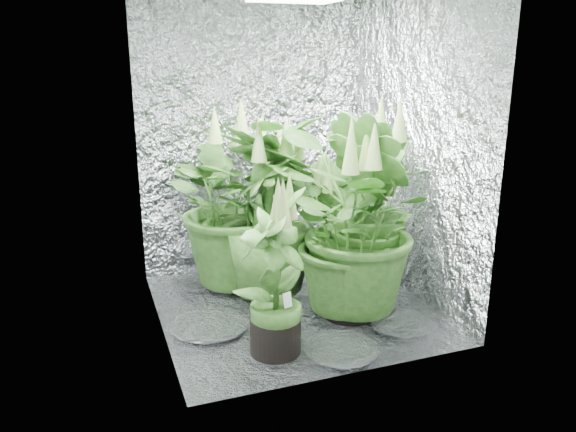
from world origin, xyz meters
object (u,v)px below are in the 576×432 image
at_px(plant_d, 267,214).
at_px(plant_g, 371,208).
at_px(plant_b, 278,209).
at_px(plant_e, 352,226).
at_px(circulation_fan, 353,253).
at_px(plant_f, 275,275).
at_px(plant_c, 333,228).
at_px(plant_a, 237,201).

xyz_separation_m(plant_d, plant_g, (0.59, -0.26, 0.05)).
xyz_separation_m(plant_b, plant_e, (0.22, -0.66, 0.05)).
bearing_deg(plant_b, plant_g, -47.21).
height_order(plant_g, circulation_fan, plant_g).
xyz_separation_m(plant_d, plant_f, (-0.19, -0.71, -0.11)).
distance_m(plant_b, plant_c, 0.40).
bearing_deg(plant_g, plant_b, 132.79).
relative_size(plant_f, plant_g, 0.75).
relative_size(plant_c, circulation_fan, 2.70).
bearing_deg(plant_b, plant_f, -110.09).
height_order(plant_a, circulation_fan, plant_a).
relative_size(plant_a, plant_f, 1.31).
bearing_deg(plant_f, plant_e, 25.43).
height_order(plant_e, plant_g, plant_g).
height_order(plant_a, plant_f, plant_a).
bearing_deg(plant_f, plant_c, 46.67).
distance_m(plant_e, plant_f, 0.63).
bearing_deg(plant_f, plant_d, 74.92).
relative_size(plant_b, plant_c, 1.18).
bearing_deg(plant_g, plant_d, 156.24).
xyz_separation_m(plant_a, plant_e, (0.50, -0.69, -0.02)).
relative_size(plant_b, plant_e, 0.92).
height_order(plant_a, plant_e, plant_a).
relative_size(plant_a, plant_b, 1.14).
distance_m(plant_e, plant_g, 0.29).
xyz_separation_m(plant_b, circulation_fan, (0.54, -0.06, -0.36)).
xyz_separation_m(plant_c, circulation_fan, (0.26, 0.21, -0.28)).
relative_size(plant_g, circulation_fan, 3.73).
bearing_deg(plant_d, plant_f, -105.08).
bearing_deg(circulation_fan, plant_b, 177.07).
distance_m(plant_g, circulation_fan, 0.62).
height_order(plant_d, plant_g, plant_g).
height_order(plant_a, plant_c, plant_a).
distance_m(plant_f, circulation_fan, 1.27).
xyz_separation_m(plant_g, circulation_fan, (0.10, 0.42, -0.45)).
height_order(plant_d, plant_e, plant_e).
relative_size(plant_a, plant_c, 1.35).
distance_m(plant_f, plant_g, 0.92).
bearing_deg(plant_g, plant_f, -149.89).
height_order(plant_c, plant_e, plant_e).
relative_size(plant_d, plant_g, 0.92).
bearing_deg(plant_c, plant_f, -133.33).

